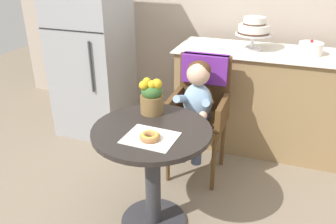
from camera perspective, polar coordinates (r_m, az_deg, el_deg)
name	(u,v)px	position (r m, az deg, el deg)	size (l,w,h in m)	color
ground_plane	(154,222)	(2.48, -2.35, -17.58)	(8.00, 8.00, 0.00)	gray
cafe_table	(152,159)	(2.17, -2.59, -7.69)	(0.72, 0.72, 0.72)	#282321
wicker_chair	(201,97)	(2.71, 5.52, 2.50)	(0.42, 0.45, 0.95)	brown
seated_child	(196,100)	(2.56, 4.69, 2.01)	(0.27, 0.32, 0.73)	#8CADCC
paper_napkin	(150,138)	(1.96, -2.91, -4.25)	(0.29, 0.24, 0.00)	white
donut_front	(150,136)	(1.93, -3.01, -4.03)	(0.12, 0.12, 0.04)	#AD7542
flower_vase	(152,96)	(2.21, -2.69, 2.59)	(0.15, 0.15, 0.24)	brown
display_counter	(263,100)	(3.23, 15.34, 1.94)	(1.56, 0.62, 0.90)	#93754C
tiered_cake_stand	(254,29)	(3.05, 13.93, 13.18)	(0.30, 0.30, 0.28)	silver
round_layer_cake	(311,49)	(3.08, 22.41, 9.62)	(0.19, 0.19, 0.13)	white
refrigerator	(91,47)	(3.39, -12.53, 10.44)	(0.64, 0.63, 1.70)	#9EA0A5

